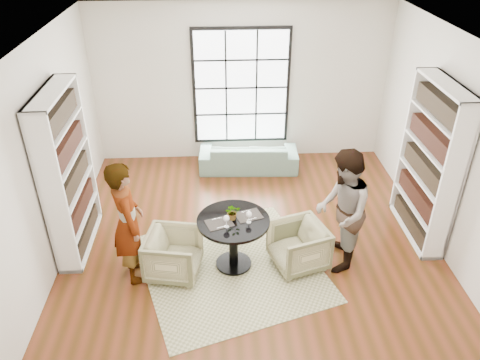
{
  "coord_description": "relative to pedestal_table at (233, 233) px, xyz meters",
  "views": [
    {
      "loc": [
        -0.49,
        -5.42,
        4.44
      ],
      "look_at": [
        -0.16,
        0.4,
        0.96
      ],
      "focal_mm": 35.0,
      "sensor_mm": 36.0,
      "label": 1
    }
  ],
  "objects": [
    {
      "name": "ground",
      "position": [
        0.29,
        0.33,
        -0.57
      ],
      "size": [
        6.0,
        6.0,
        0.0
      ],
      "primitive_type": "plane",
      "color": "maroon"
    },
    {
      "name": "room_shell",
      "position": [
        0.29,
        0.88,
        0.69
      ],
      "size": [
        6.0,
        6.01,
        6.0
      ],
      "color": "silver",
      "rests_on": "ground"
    },
    {
      "name": "rug",
      "position": [
        -0.04,
        -0.06,
        -0.56
      ],
      "size": [
        2.95,
        2.95,
        0.01
      ],
      "primitive_type": "cube",
      "rotation": [
        0.0,
        0.0,
        0.31
      ],
      "color": "#B7B589",
      "rests_on": "ground"
    },
    {
      "name": "pedestal_table",
      "position": [
        0.0,
        0.0,
        0.0
      ],
      "size": [
        0.98,
        0.98,
        0.78
      ],
      "rotation": [
        0.0,
        0.0,
        0.32
      ],
      "color": "black",
      "rests_on": "ground"
    },
    {
      "name": "sofa",
      "position": [
        0.41,
        2.78,
        -0.3
      ],
      "size": [
        1.88,
        0.81,
        0.54
      ],
      "primitive_type": "imported",
      "rotation": [
        0.0,
        0.0,
        3.09
      ],
      "color": "#759D95",
      "rests_on": "ground"
    },
    {
      "name": "armchair_left",
      "position": [
        -0.82,
        -0.12,
        -0.24
      ],
      "size": [
        0.83,
        0.81,
        0.65
      ],
      "primitive_type": "imported",
      "rotation": [
        0.0,
        0.0,
        1.39
      ],
      "color": "tan",
      "rests_on": "ground"
    },
    {
      "name": "armchair_right",
      "position": [
        0.9,
        -0.03,
        -0.24
      ],
      "size": [
        0.89,
        0.88,
        0.65
      ],
      "primitive_type": "imported",
      "rotation": [
        0.0,
        0.0,
        -1.26
      ],
      "color": "tan",
      "rests_on": "ground"
    },
    {
      "name": "person_left",
      "position": [
        -1.37,
        -0.12,
        0.31
      ],
      "size": [
        0.6,
        0.74,
        1.75
      ],
      "primitive_type": "imported",
      "rotation": [
        0.0,
        0.0,
        1.89
      ],
      "color": "gray",
      "rests_on": "ground"
    },
    {
      "name": "person_right",
      "position": [
        1.45,
        -0.03,
        0.32
      ],
      "size": [
        0.83,
        0.97,
        1.77
      ],
      "primitive_type": "imported",
      "rotation": [
        0.0,
        0.0,
        -1.77
      ],
      "color": "gray",
      "rests_on": "ground"
    },
    {
      "name": "placemat_left",
      "position": [
        -0.19,
        -0.07,
        0.22
      ],
      "size": [
        0.4,
        0.35,
        0.01
      ],
      "primitive_type": "cube",
      "rotation": [
        0.0,
        0.0,
        0.32
      ],
      "color": "black",
      "rests_on": "pedestal_table"
    },
    {
      "name": "placemat_right",
      "position": [
        0.21,
        0.08,
        0.22
      ],
      "size": [
        0.4,
        0.35,
        0.01
      ],
      "primitive_type": "cube",
      "rotation": [
        0.0,
        0.0,
        0.32
      ],
      "color": "black",
      "rests_on": "pedestal_table"
    },
    {
      "name": "cutlery_left",
      "position": [
        -0.19,
        -0.07,
        0.23
      ],
      "size": [
        0.2,
        0.25,
        0.01
      ],
      "primitive_type": null,
      "rotation": [
        0.0,
        0.0,
        0.32
      ],
      "color": "silver",
      "rests_on": "placemat_left"
    },
    {
      "name": "cutlery_right",
      "position": [
        0.21,
        0.08,
        0.23
      ],
      "size": [
        0.2,
        0.25,
        0.01
      ],
      "primitive_type": null,
      "rotation": [
        0.0,
        0.0,
        0.32
      ],
      "color": "silver",
      "rests_on": "placemat_right"
    },
    {
      "name": "wine_glass_left",
      "position": [
        -0.1,
        -0.16,
        0.35
      ],
      "size": [
        0.08,
        0.08,
        0.18
      ],
      "color": "silver",
      "rests_on": "pedestal_table"
    },
    {
      "name": "wine_glass_right",
      "position": [
        0.2,
        -0.07,
        0.34
      ],
      "size": [
        0.08,
        0.08,
        0.17
      ],
      "color": "silver",
      "rests_on": "pedestal_table"
    },
    {
      "name": "flower_centerpiece",
      "position": [
        -0.0,
        0.02,
        0.33
      ],
      "size": [
        0.21,
        0.18,
        0.22
      ],
      "primitive_type": "imported",
      "rotation": [
        0.0,
        0.0,
        0.06
      ],
      "color": "gray",
      "rests_on": "pedestal_table"
    }
  ]
}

